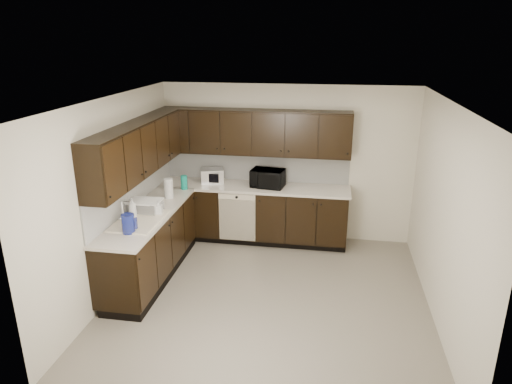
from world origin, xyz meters
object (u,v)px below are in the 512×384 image
microwave (268,178)px  toaster_oven (212,176)px  storage_bin (145,206)px  blue_pitcher (128,224)px  sink (139,226)px

microwave → toaster_oven: bearing=-177.1°
microwave → storage_bin: size_ratio=1.24×
microwave → storage_bin: 2.00m
microwave → toaster_oven: (-0.92, 0.08, -0.03)m
microwave → blue_pitcher: (-1.40, -2.04, -0.02)m
storage_bin → blue_pitcher: (0.07, -0.68, 0.04)m
sink → blue_pitcher: sink is taller
toaster_oven → blue_pitcher: bearing=-120.0°
sink → blue_pitcher: 0.39m
storage_bin → blue_pitcher: blue_pitcher is taller
toaster_oven → storage_bin: 1.54m
sink → storage_bin: size_ratio=2.02×
microwave → sink: bearing=-122.1°
microwave → toaster_oven: microwave is taller
microwave → toaster_oven: size_ratio=1.40×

